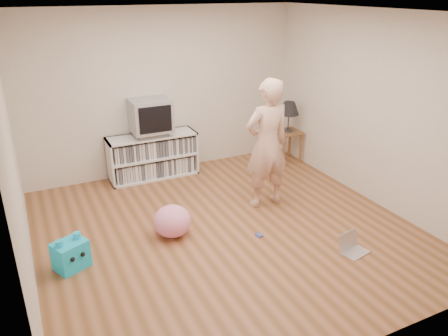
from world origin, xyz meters
name	(u,v)px	position (x,y,z in m)	size (l,w,h in m)	color
ground	(226,229)	(0.00, 0.00, 0.00)	(4.50, 4.50, 0.00)	brown
walls	(226,132)	(0.00, 0.00, 1.30)	(4.52, 4.52, 2.60)	silver
ceiling	(226,12)	(0.00, 0.00, 2.60)	(4.50, 4.50, 0.01)	white
media_unit	(153,156)	(-0.31, 2.04, 0.35)	(1.40, 0.45, 0.70)	white
dvd_deck	(151,133)	(-0.31, 2.02, 0.73)	(0.45, 0.35, 0.07)	gray
crt_tv	(150,115)	(-0.31, 2.02, 1.02)	(0.60, 0.53, 0.50)	#96969A
side_table	(287,139)	(1.99, 1.65, 0.42)	(0.42, 0.42, 0.55)	brown
table_lamp	(289,109)	(1.99, 1.65, 0.94)	(0.34, 0.34, 0.52)	#333333
person	(267,144)	(0.81, 0.40, 0.89)	(0.65, 0.43, 1.79)	beige
laptop	(352,247)	(1.10, -1.07, 0.06)	(0.36, 0.31, 0.22)	silver
playing_cards	(259,235)	(0.30, -0.32, 0.01)	(0.07, 0.09, 0.02)	#3F4EA8
plush_blue	(71,255)	(-1.87, 0.01, 0.17)	(0.42, 0.38, 0.39)	#14C1FF
plush_pink	(172,221)	(-0.65, 0.17, 0.20)	(0.46, 0.46, 0.39)	pink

